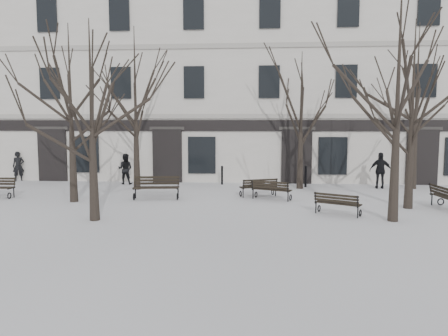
# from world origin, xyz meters

# --- Properties ---
(ground) EXTENTS (100.00, 100.00, 0.00)m
(ground) POSITION_xyz_m (0.00, 0.00, 0.00)
(ground) COLOR silver
(ground) RESTS_ON ground
(building) EXTENTS (40.40, 10.20, 11.40)m
(building) POSITION_xyz_m (0.00, 12.96, 5.52)
(building) COLOR beige
(building) RESTS_ON ground
(tree_0) EXTENTS (5.04, 5.04, 7.20)m
(tree_0) POSITION_xyz_m (-6.14, 1.74, 4.50)
(tree_0) COLOR black
(tree_0) RESTS_ON ground
(tree_1) EXTENTS (4.61, 4.61, 6.59)m
(tree_1) POSITION_xyz_m (-4.00, -1.55, 4.11)
(tree_1) COLOR black
(tree_1) RESTS_ON ground
(tree_2) EXTENTS (5.69, 5.69, 8.13)m
(tree_2) POSITION_xyz_m (5.92, -0.91, 5.08)
(tree_2) COLOR black
(tree_2) RESTS_ON ground
(tree_3) EXTENTS (4.93, 4.93, 7.05)m
(tree_3) POSITION_xyz_m (7.17, 1.37, 4.40)
(tree_3) COLOR black
(tree_3) RESTS_ON ground
(tree_4) EXTENTS (5.47, 5.47, 7.81)m
(tree_4) POSITION_xyz_m (-4.46, 5.25, 4.88)
(tree_4) COLOR black
(tree_4) RESTS_ON ground
(tree_5) EXTENTS (4.67, 4.67, 6.67)m
(tree_5) POSITION_xyz_m (3.52, 6.13, 4.17)
(tree_5) COLOR black
(tree_5) RESTS_ON ground
(tree_6) EXTENTS (5.62, 5.62, 8.04)m
(tree_6) POSITION_xyz_m (9.09, 6.50, 5.02)
(tree_6) COLOR black
(tree_6) RESTS_ON ground
(bench_1) EXTENTS (1.74, 1.18, 0.84)m
(bench_1) POSITION_xyz_m (2.01, 2.81, 0.45)
(bench_1) COLOR black
(bench_1) RESTS_ON ground
(bench_2) EXTENTS (1.64, 1.25, 0.80)m
(bench_2) POSITION_xyz_m (4.25, -0.11, 0.43)
(bench_2) COLOR black
(bench_2) RESTS_ON ground
(bench_3) EXTENTS (1.99, 0.91, 0.97)m
(bench_3) POSITION_xyz_m (-2.88, 2.64, 0.53)
(bench_3) COLOR black
(bench_3) RESTS_ON ground
(bench_4) EXTENTS (1.70, 1.14, 0.82)m
(bench_4) POSITION_xyz_m (1.48, 3.61, 0.44)
(bench_4) COLOR black
(bench_4) RESTS_ON ground
(bench_5) EXTENTS (0.80, 1.83, 0.90)m
(bench_5) POSITION_xyz_m (8.50, 1.24, 0.49)
(bench_5) COLOR black
(bench_5) RESTS_ON ground
(bollard_a) EXTENTS (0.13, 0.13, 1.00)m
(bollard_a) POSITION_xyz_m (-0.44, 7.21, 0.53)
(bollard_a) COLOR black
(bollard_a) RESTS_ON ground
(bollard_b) EXTENTS (0.14, 0.14, 1.09)m
(bollard_b) POSITION_xyz_m (3.86, 6.65, 0.59)
(bollard_b) COLOR black
(bollard_b) RESTS_ON ground
(pedestrian_a) EXTENTS (0.72, 0.66, 1.65)m
(pedestrian_a) POSITION_xyz_m (-11.93, 7.77, 0.00)
(pedestrian_a) COLOR black
(pedestrian_a) RESTS_ON ground
(pedestrian_b) EXTENTS (0.80, 0.63, 1.62)m
(pedestrian_b) POSITION_xyz_m (-5.58, 6.99, 0.00)
(pedestrian_b) COLOR black
(pedestrian_b) RESTS_ON ground
(pedestrian_c) EXTENTS (1.12, 0.63, 1.79)m
(pedestrian_c) POSITION_xyz_m (7.50, 6.45, 0.00)
(pedestrian_c) COLOR black
(pedestrian_c) RESTS_ON ground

